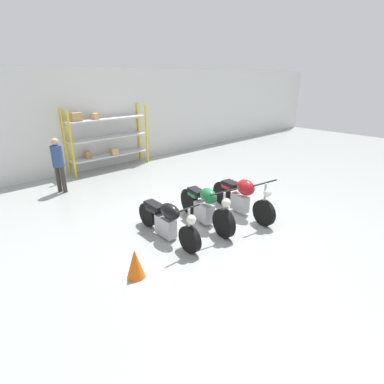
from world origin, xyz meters
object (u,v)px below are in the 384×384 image
object	(u,v)px
motorcycle_green	(206,207)
person_browsing	(58,161)
traffic_cone	(135,264)
motorcycle_red	(242,196)
motorcycle_black	(167,220)
shelving_rack	(106,137)

from	to	relation	value
motorcycle_green	person_browsing	world-z (taller)	person_browsing
motorcycle_green	traffic_cone	xyz separation A→B (m)	(-2.33, -0.60, -0.18)
motorcycle_red	traffic_cone	xyz separation A→B (m)	(-3.41, -0.39, -0.22)
motorcycle_green	traffic_cone	bearing A→B (deg)	-64.38
motorcycle_red	traffic_cone	distance (m)	3.44
motorcycle_red	traffic_cone	bearing A→B (deg)	-74.79
motorcycle_black	shelving_rack	bearing A→B (deg)	165.51
motorcycle_black	traffic_cone	size ratio (longest dim) A/B	3.78
motorcycle_black	person_browsing	size ratio (longest dim) A/B	1.26
motorcycle_black	person_browsing	distance (m)	4.44
shelving_rack	motorcycle_black	size ratio (longest dim) A/B	1.49
motorcycle_green	traffic_cone	world-z (taller)	motorcycle_green
motorcycle_red	motorcycle_black	bearing A→B (deg)	-89.77
shelving_rack	motorcycle_green	xyz separation A→B (m)	(-0.59, -5.80, -0.75)
motorcycle_black	motorcycle_red	world-z (taller)	motorcycle_red
motorcycle_black	person_browsing	bearing A→B (deg)	-170.21
person_browsing	traffic_cone	bearing A→B (deg)	50.08
shelving_rack	motorcycle_red	distance (m)	6.08
motorcycle_black	motorcycle_green	distance (m)	1.08
shelving_rack	traffic_cone	distance (m)	7.10
motorcycle_green	traffic_cone	distance (m)	2.42
motorcycle_black	person_browsing	xyz separation A→B (m)	(-0.62, 4.36, 0.55)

